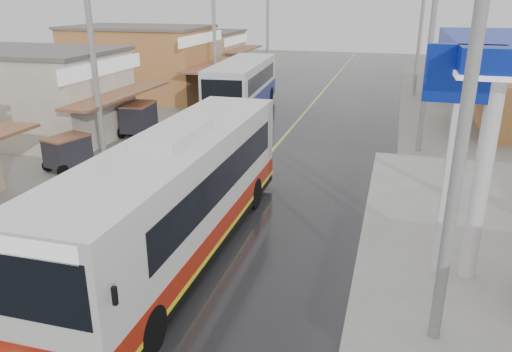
{
  "coord_description": "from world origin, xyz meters",
  "views": [
    {
      "loc": [
        5.67,
        -10.15,
        7.3
      ],
      "look_at": [
        1.36,
        5.15,
        1.53
      ],
      "focal_mm": 35.0,
      "sensor_mm": 36.0,
      "label": 1
    }
  ],
  "objects_px": {
    "coach_bus": "(180,195)",
    "second_bus": "(242,86)",
    "cyclist": "(154,167)",
    "tricycle_near": "(67,151)",
    "tricycle_far": "(138,117)"
  },
  "relations": [
    {
      "from": "cyclist",
      "to": "tricycle_far",
      "type": "xyz_separation_m",
      "value": [
        -4.09,
        6.38,
        0.38
      ]
    },
    {
      "from": "coach_bus",
      "to": "second_bus",
      "type": "xyz_separation_m",
      "value": [
        -3.89,
        18.6,
        -0.08
      ]
    },
    {
      "from": "cyclist",
      "to": "tricycle_far",
      "type": "height_order",
      "value": "cyclist"
    },
    {
      "from": "second_bus",
      "to": "tricycle_near",
      "type": "relative_size",
      "value": 4.53
    },
    {
      "from": "tricycle_near",
      "to": "second_bus",
      "type": "bearing_deg",
      "value": 86.9
    },
    {
      "from": "cyclist",
      "to": "tricycle_near",
      "type": "bearing_deg",
      "value": -176.68
    },
    {
      "from": "coach_bus",
      "to": "tricycle_near",
      "type": "bearing_deg",
      "value": 144.35
    },
    {
      "from": "coach_bus",
      "to": "tricycle_near",
      "type": "distance_m",
      "value": 9.8
    },
    {
      "from": "second_bus",
      "to": "tricycle_near",
      "type": "bearing_deg",
      "value": -111.45
    },
    {
      "from": "second_bus",
      "to": "cyclist",
      "type": "height_order",
      "value": "second_bus"
    },
    {
      "from": "cyclist",
      "to": "tricycle_far",
      "type": "relative_size",
      "value": 0.84
    },
    {
      "from": "cyclist",
      "to": "tricycle_near",
      "type": "height_order",
      "value": "cyclist"
    },
    {
      "from": "tricycle_near",
      "to": "tricycle_far",
      "type": "distance_m",
      "value": 6.02
    },
    {
      "from": "second_bus",
      "to": "tricycle_near",
      "type": "height_order",
      "value": "second_bus"
    },
    {
      "from": "second_bus",
      "to": "tricycle_far",
      "type": "distance_m",
      "value": 7.92
    }
  ]
}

